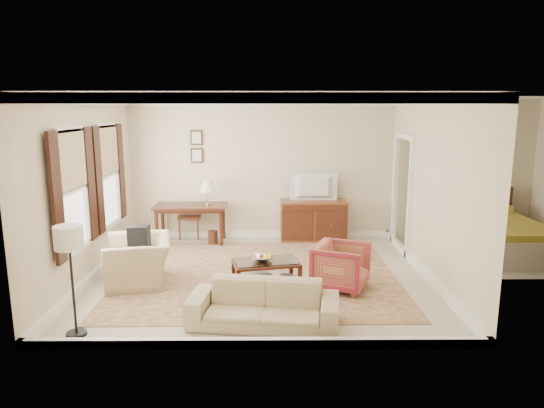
{
  "coord_description": "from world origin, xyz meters",
  "views": [
    {
      "loc": [
        0.14,
        -7.63,
        2.73
      ],
      "look_at": [
        0.2,
        0.3,
        1.15
      ],
      "focal_mm": 32.0,
      "sensor_mm": 36.0,
      "label": 1
    }
  ],
  "objects_px": {
    "coffee_table": "(266,267)",
    "striped_armchair": "(341,264)",
    "tv": "(314,179)",
    "sofa": "(264,298)",
    "sideboard": "(313,220)",
    "club_armchair": "(138,253)",
    "writing_desk": "(191,210)"
  },
  "relations": [
    {
      "from": "coffee_table",
      "to": "striped_armchair",
      "type": "bearing_deg",
      "value": -4.92
    },
    {
      "from": "striped_armchair",
      "to": "club_armchair",
      "type": "relative_size",
      "value": 0.7
    },
    {
      "from": "coffee_table",
      "to": "club_armchair",
      "type": "relative_size",
      "value": 0.98
    },
    {
      "from": "sideboard",
      "to": "writing_desk",
      "type": "bearing_deg",
      "value": -176.2
    },
    {
      "from": "club_armchair",
      "to": "tv",
      "type": "bearing_deg",
      "value": 117.24
    },
    {
      "from": "striped_armchair",
      "to": "club_armchair",
      "type": "distance_m",
      "value": 3.17
    },
    {
      "from": "sideboard",
      "to": "club_armchair",
      "type": "height_order",
      "value": "club_armchair"
    },
    {
      "from": "coffee_table",
      "to": "club_armchair",
      "type": "xyz_separation_m",
      "value": [
        -2.01,
        0.18,
        0.17
      ]
    },
    {
      "from": "sideboard",
      "to": "striped_armchair",
      "type": "height_order",
      "value": "sideboard"
    },
    {
      "from": "striped_armchair",
      "to": "sofa",
      "type": "bearing_deg",
      "value": 160.71
    },
    {
      "from": "writing_desk",
      "to": "sideboard",
      "type": "distance_m",
      "value": 2.55
    },
    {
      "from": "tv",
      "to": "sofa",
      "type": "height_order",
      "value": "tv"
    },
    {
      "from": "coffee_table",
      "to": "sofa",
      "type": "distance_m",
      "value": 1.36
    },
    {
      "from": "sideboard",
      "to": "club_armchair",
      "type": "relative_size",
      "value": 1.22
    },
    {
      "from": "sideboard",
      "to": "coffee_table",
      "type": "distance_m",
      "value": 2.88
    },
    {
      "from": "club_armchair",
      "to": "coffee_table",
      "type": "bearing_deg",
      "value": 72.12
    },
    {
      "from": "tv",
      "to": "striped_armchair",
      "type": "distance_m",
      "value": 2.93
    },
    {
      "from": "striped_armchair",
      "to": "sofa",
      "type": "distance_m",
      "value": 1.72
    },
    {
      "from": "writing_desk",
      "to": "tv",
      "type": "height_order",
      "value": "tv"
    },
    {
      "from": "tv",
      "to": "club_armchair",
      "type": "relative_size",
      "value": 0.83
    },
    {
      "from": "club_armchair",
      "to": "sofa",
      "type": "relative_size",
      "value": 0.59
    },
    {
      "from": "tv",
      "to": "striped_armchair",
      "type": "relative_size",
      "value": 1.19
    },
    {
      "from": "writing_desk",
      "to": "coffee_table",
      "type": "relative_size",
      "value": 1.31
    },
    {
      "from": "club_armchair",
      "to": "sideboard",
      "type": "bearing_deg",
      "value": 117.47
    },
    {
      "from": "writing_desk",
      "to": "tv",
      "type": "relative_size",
      "value": 1.55
    },
    {
      "from": "striped_armchair",
      "to": "sofa",
      "type": "xyz_separation_m",
      "value": [
        -1.17,
        -1.26,
        -0.02
      ]
    },
    {
      "from": "sofa",
      "to": "sideboard",
      "type": "bearing_deg",
      "value": 84.03
    },
    {
      "from": "sideboard",
      "to": "tv",
      "type": "xyz_separation_m",
      "value": [
        0.0,
        -0.02,
        0.88
      ]
    },
    {
      "from": "writing_desk",
      "to": "club_armchair",
      "type": "distance_m",
      "value": 2.41
    },
    {
      "from": "writing_desk",
      "to": "coffee_table",
      "type": "height_order",
      "value": "writing_desk"
    },
    {
      "from": "sofa",
      "to": "coffee_table",
      "type": "bearing_deg",
      "value": 96.92
    },
    {
      "from": "tv",
      "to": "coffee_table",
      "type": "xyz_separation_m",
      "value": [
        -0.98,
        -2.68,
        -0.98
      ]
    }
  ]
}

